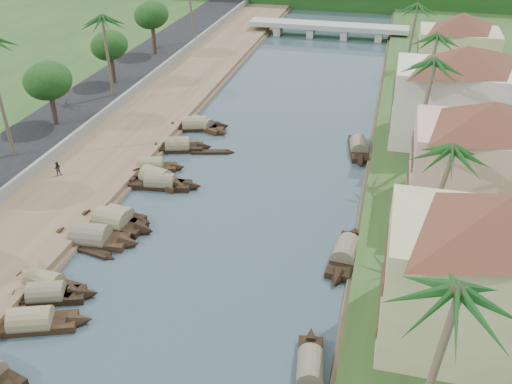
# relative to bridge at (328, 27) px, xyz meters

# --- Properties ---
(ground) EXTENTS (220.00, 220.00, 0.00)m
(ground) POSITION_rel_bridge_xyz_m (-0.00, -72.00, -1.72)
(ground) COLOR #364851
(ground) RESTS_ON ground
(left_bank) EXTENTS (10.00, 180.00, 0.80)m
(left_bank) POSITION_rel_bridge_xyz_m (-16.00, -52.00, -1.32)
(left_bank) COLOR brown
(left_bank) RESTS_ON ground
(right_bank) EXTENTS (16.00, 180.00, 1.20)m
(right_bank) POSITION_rel_bridge_xyz_m (19.00, -52.00, -1.12)
(right_bank) COLOR #28491D
(right_bank) RESTS_ON ground
(road) EXTENTS (8.00, 180.00, 1.40)m
(road) POSITION_rel_bridge_xyz_m (-24.50, -52.00, -1.02)
(road) COLOR black
(road) RESTS_ON ground
(retaining_wall) EXTENTS (0.40, 180.00, 1.10)m
(retaining_wall) POSITION_rel_bridge_xyz_m (-20.20, -52.00, -0.37)
(retaining_wall) COLOR slate
(retaining_wall) RESTS_ON left_bank
(bridge) EXTENTS (28.00, 4.00, 2.40)m
(bridge) POSITION_rel_bridge_xyz_m (0.00, 0.00, 0.00)
(bridge) COLOR #A1A297
(bridge) RESTS_ON ground
(building_near) EXTENTS (14.85, 14.85, 10.20)m
(building_near) POSITION_rel_bridge_xyz_m (18.99, -74.00, 4.66)
(building_near) COLOR beige
(building_near) RESTS_ON right_bank
(building_mid) EXTENTS (14.11, 14.11, 9.70)m
(building_mid) POSITION_rel_bridge_xyz_m (19.99, -58.00, 4.41)
(building_mid) COLOR #D7A198
(building_mid) RESTS_ON right_bank
(building_far) EXTENTS (15.59, 15.59, 10.20)m
(building_far) POSITION_rel_bridge_xyz_m (18.99, -44.00, 4.66)
(building_far) COLOR silver
(building_far) RESTS_ON right_bank
(building_distant) EXTENTS (12.62, 12.62, 9.20)m
(building_distant) POSITION_rel_bridge_xyz_m (19.99, -24.00, 4.16)
(building_distant) COLOR beige
(building_distant) RESTS_ON right_bank
(sampan_2) EXTENTS (8.20, 4.31, 2.15)m
(sampan_2) POSITION_rel_bridge_xyz_m (-9.11, -78.58, -1.31)
(sampan_2) COLOR black
(sampan_2) RESTS_ON ground
(sampan_3) EXTENTS (7.39, 3.81, 2.00)m
(sampan_3) POSITION_rel_bridge_xyz_m (-9.65, -75.85, -1.31)
(sampan_3) COLOR black
(sampan_3) RESTS_ON ground
(sampan_4) EXTENTS (7.24, 2.17, 2.06)m
(sampan_4) POSITION_rel_bridge_xyz_m (-10.44, -74.82, -1.31)
(sampan_4) COLOR black
(sampan_4) RESTS_ON ground
(sampan_5) EXTENTS (8.17, 2.74, 2.52)m
(sampan_5) POSITION_rel_bridge_xyz_m (-9.43, -66.10, -1.30)
(sampan_5) COLOR black
(sampan_5) RESTS_ON ground
(sampan_6) EXTENTS (8.48, 2.53, 2.47)m
(sampan_6) POSITION_rel_bridge_xyz_m (-10.02, -68.64, -1.30)
(sampan_6) COLOR black
(sampan_6) RESTS_ON ground
(sampan_7) EXTENTS (6.35, 2.18, 1.73)m
(sampan_7) POSITION_rel_bridge_xyz_m (-9.26, -64.92, -1.32)
(sampan_7) COLOR black
(sampan_7) RESTS_ON ground
(sampan_8) EXTENTS (7.88, 3.82, 2.36)m
(sampan_8) POSITION_rel_bridge_xyz_m (-8.86, -58.04, -1.30)
(sampan_8) COLOR black
(sampan_8) RESTS_ON ground
(sampan_9) EXTENTS (8.27, 2.56, 2.08)m
(sampan_9) POSITION_rel_bridge_xyz_m (-8.10, -58.72, -1.31)
(sampan_9) COLOR black
(sampan_9) RESTS_ON ground
(sampan_10) EXTENTS (6.97, 3.02, 1.93)m
(sampan_10) POSITION_rel_bridge_xyz_m (-10.29, -55.62, -1.31)
(sampan_10) COLOR black
(sampan_10) RESTS_ON ground
(sampan_11) EXTENTS (7.63, 3.68, 2.16)m
(sampan_11) POSITION_rel_bridge_xyz_m (-9.39, -50.64, -1.31)
(sampan_11) COLOR black
(sampan_11) RESTS_ON ground
(sampan_12) EXTENTS (7.83, 4.41, 1.92)m
(sampan_12) POSITION_rel_bridge_xyz_m (-8.79, -44.38, -1.32)
(sampan_12) COLOR black
(sampan_12) RESTS_ON ground
(sampan_13) EXTENTS (8.29, 3.92, 2.23)m
(sampan_13) POSITION_rel_bridge_xyz_m (-9.48, -44.82, -1.31)
(sampan_13) COLOR black
(sampan_13) RESTS_ON ground
(sampan_14) EXTENTS (2.41, 7.69, 1.88)m
(sampan_14) POSITION_rel_bridge_xyz_m (9.38, -78.22, -1.32)
(sampan_14) COLOR black
(sampan_14) RESTS_ON ground
(sampan_15) EXTENTS (2.60, 8.50, 2.24)m
(sampan_15) POSITION_rel_bridge_xyz_m (10.20, -65.93, -1.31)
(sampan_15) COLOR black
(sampan_15) RESTS_ON ground
(sampan_16) EXTENTS (2.92, 8.61, 2.08)m
(sampan_16) POSITION_rel_bridge_xyz_m (9.49, -46.28, -1.31)
(sampan_16) COLOR black
(sampan_16) RESTS_ON ground
(canoe_1) EXTENTS (4.91, 1.76, 0.78)m
(canoe_1) POSITION_rel_bridge_xyz_m (-9.47, -69.95, -1.62)
(canoe_1) COLOR black
(canoe_1) RESTS_ON ground
(canoe_2) EXTENTS (5.35, 2.08, 0.77)m
(canoe_2) POSITION_rel_bridge_xyz_m (-5.77, -50.50, -1.62)
(canoe_2) COLOR black
(canoe_2) RESTS_ON ground
(palm_0) EXTENTS (3.20, 3.20, 12.63)m
(palm_0) POSITION_rel_bridge_xyz_m (15.00, -83.79, 10.28)
(palm_0) COLOR brown
(palm_0) RESTS_ON ground
(palm_1) EXTENTS (3.20, 3.20, 9.97)m
(palm_1) POSITION_rel_bridge_xyz_m (16.00, -64.56, 7.73)
(palm_1) COLOR brown
(palm_1) RESTS_ON ground
(palm_2) EXTENTS (3.20, 3.20, 12.19)m
(palm_2) POSITION_rel_bridge_xyz_m (15.00, -51.32, 9.86)
(palm_2) COLOR brown
(palm_2) RESTS_ON ground
(palm_3) EXTENTS (3.20, 3.20, 10.44)m
(palm_3) POSITION_rel_bridge_xyz_m (16.00, -35.25, 8.17)
(palm_3) COLOR brown
(palm_3) RESTS_ON ground
(palm_6) EXTENTS (3.20, 3.20, 11.32)m
(palm_6) POSITION_rel_bridge_xyz_m (-22.00, -40.12, 9.21)
(palm_6) COLOR brown
(palm_6) RESTS_ON ground
(palm_7) EXTENTS (3.20, 3.20, 10.33)m
(palm_7) POSITION_rel_bridge_xyz_m (14.00, -18.50, 8.06)
(palm_7) COLOR brown
(palm_7) RESTS_ON ground
(tree_3) EXTENTS (4.88, 4.88, 7.04)m
(tree_3) POSITION_rel_bridge_xyz_m (-24.00, -50.20, 4.64)
(tree_3) COLOR #4A372A
(tree_3) RESTS_ON ground
(tree_4) EXTENTS (4.44, 4.44, 6.83)m
(tree_4) POSITION_rel_bridge_xyz_m (-24.00, -35.64, 4.58)
(tree_4) COLOR #4A372A
(tree_4) RESTS_ON ground
(tree_5) EXTENTS (4.70, 4.70, 7.79)m
(tree_5) POSITION_rel_bridge_xyz_m (-24.00, -21.57, 5.42)
(tree_5) COLOR #4A372A
(tree_5) RESTS_ON ground
(tree_6) EXTENTS (4.09, 4.09, 6.53)m
(tree_6) POSITION_rel_bridge_xyz_m (24.00, -40.91, 4.23)
(tree_6) COLOR #4A372A
(tree_6) RESTS_ON ground
(person_far) EXTENTS (0.86, 0.80, 1.42)m
(person_far) POSITION_rel_bridge_xyz_m (-17.94, -60.16, -0.21)
(person_far) COLOR #2D2720
(person_far) RESTS_ON left_bank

